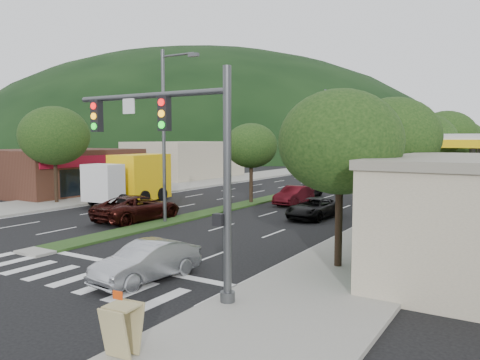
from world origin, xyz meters
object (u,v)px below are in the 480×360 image
Objects in this scene: car_queue_c at (294,195)px; motorhome at (422,168)px; tree_r_c at (423,142)px; tree_med_near at (251,146)px; car_queue_a at (309,190)px; tree_med_far at (358,139)px; tree_r_d at (446,136)px; tree_l_a at (54,136)px; car_queue_d at (314,208)px; traffic_signal at (183,148)px; tree_r_b at (393,137)px; sedan_silver at (147,261)px; a_frame_sign at (122,325)px; tree_r_a at (340,142)px; car_queue_b at (390,187)px; tree_r_e at (461,140)px; streetlight_near at (166,128)px; streetlight_mid at (327,133)px; box_truck at (133,180)px; suv_maroon at (138,208)px.

motorhome is (5.97, 16.96, 1.41)m from car_queue_c.
tree_med_near is at bearing -170.54° from tree_r_c.
tree_med_far is at bearing 96.22° from car_queue_a.
tree_l_a is at bearing -140.77° from tree_r_d.
tree_r_d is 1.57× the size of car_queue_d.
tree_r_b is at bearing 77.63° from traffic_signal.
tree_l_a reaches higher than sedan_silver.
tree_r_b reaches higher than a_frame_sign.
traffic_signal is 0.97× the size of tree_l_a.
car_queue_b is at bearing 99.81° from tree_r_a.
tree_r_e reaches higher than sedan_silver.
streetlight_near reaches higher than motorhome.
streetlight_mid is 21.38m from box_truck.
motorhome reaches higher than suv_maroon.
sedan_silver is at bearing -70.15° from tree_med_near.
tree_r_c is at bearing -135.26° from suv_maroon.
car_queue_a is at bearing 83.28° from streetlight_near.
tree_r_b is 28.00m from tree_r_e.
streetlight_mid is 2.19× the size of car_queue_d.
car_queue_b is at bearing 90.66° from car_queue_d.
box_truck reaches higher than sedan_silver.
car_queue_b is 1.04× the size of car_queue_d.
tree_r_d is at bearing -14.27° from streetlight_mid.
tree_med_near is 4.96m from car_queue_c.
car_queue_c is (-8.97, 15.22, -4.12)m from tree_r_a.
traffic_signal is 1.70× the size of sedan_silver.
streetlight_mid is at bearing 113.28° from car_queue_d.
car_queue_a is 2.29× the size of a_frame_sign.
suv_maroon is at bearing 130.43° from box_truck.
streetlight_mid is 0.96× the size of motorhome.
a_frame_sign is at bearing -94.87° from tree_r_b.
car_queue_d is (-0.07, 15.05, -0.04)m from sedan_silver.
tree_r_c is 1.14× the size of suv_maroon.
tree_r_d is 1.03× the size of tree_med_far.
box_truck reaches higher than car_queue_c.
streetlight_mid reaches higher than car_queue_d.
tree_r_a is 0.93× the size of tree_r_d.
tree_r_e is at bearing 30.69° from streetlight_mid.
streetlight_mid is 25.74m from suv_maroon.
tree_r_b reaches higher than box_truck.
streetlight_mid is (-11.79, 3.00, 0.40)m from tree_r_d.
sedan_silver is at bearing -81.38° from tree_med_far.
car_queue_c reaches higher than sedan_silver.
motorhome reaches higher than car_queue_b.
tree_r_b is 1.52× the size of car_queue_d.
tree_med_near is 9.58m from box_truck.
car_queue_b is (9.61, 21.41, -0.09)m from suv_maroon.
car_queue_d is at bearing -101.42° from car_queue_b.
suv_maroon is (-1.97, -10.19, -3.64)m from tree_med_near.
motorhome is (8.79, 3.18, -3.47)m from streetlight_mid.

